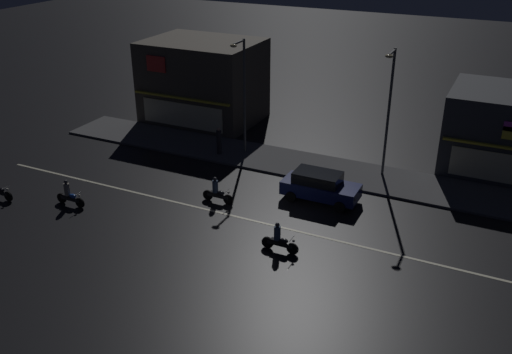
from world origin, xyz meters
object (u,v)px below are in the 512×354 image
(motorcycle_following, at_px, (69,195))
(motorcycle_trailing_far, at_px, (279,239))
(streetlamp_mid, at_px, (389,104))
(streetlamp_west, at_px, (243,89))
(pedestrian_on_sidewalk, at_px, (219,141))
(parked_car_near_kerb, at_px, (320,186))
(motorcycle_lead, at_px, (217,192))
(traffic_cone, at_px, (311,182))

(motorcycle_following, height_order, motorcycle_trailing_far, same)
(streetlamp_mid, xyz_separation_m, motorcycle_trailing_far, (-2.35, -10.35, -4.03))
(streetlamp_west, distance_m, motorcycle_following, 12.49)
(motorcycle_trailing_far, bearing_deg, pedestrian_on_sidewalk, -49.46)
(parked_car_near_kerb, relative_size, motorcycle_trailing_far, 2.26)
(motorcycle_lead, relative_size, motorcycle_trailing_far, 1.00)
(streetlamp_mid, xyz_separation_m, pedestrian_on_sidewalk, (-10.63, -1.31, -3.67))
(streetlamp_west, height_order, pedestrian_on_sidewalk, streetlamp_west)
(motorcycle_lead, height_order, motorcycle_following, same)
(parked_car_near_kerb, xyz_separation_m, motorcycle_lead, (-5.07, -2.73, -0.24))
(pedestrian_on_sidewalk, bearing_deg, parked_car_near_kerb, 106.09)
(parked_car_near_kerb, relative_size, motorcycle_following, 2.26)
(pedestrian_on_sidewalk, distance_m, motorcycle_lead, 6.71)
(pedestrian_on_sidewalk, relative_size, motorcycle_trailing_far, 0.97)
(motorcycle_lead, xyz_separation_m, traffic_cone, (4.05, 4.11, -0.36))
(streetlamp_west, distance_m, traffic_cone, 7.62)
(motorcycle_trailing_far, bearing_deg, streetlamp_mid, -104.76)
(streetlamp_west, height_order, motorcycle_following, streetlamp_west)
(pedestrian_on_sidewalk, height_order, parked_car_near_kerb, pedestrian_on_sidewalk)
(motorcycle_trailing_far, bearing_deg, streetlamp_west, -57.01)
(pedestrian_on_sidewalk, xyz_separation_m, motorcycle_lead, (3.14, -5.91, -0.36))
(streetlamp_mid, bearing_deg, motorcycle_following, -142.91)
(motorcycle_following, distance_m, motorcycle_trailing_far, 12.32)
(pedestrian_on_sidewalk, xyz_separation_m, motorcycle_trailing_far, (8.27, -9.03, -0.36))
(parked_car_near_kerb, xyz_separation_m, motorcycle_following, (-12.24, -6.58, -0.24))
(pedestrian_on_sidewalk, height_order, motorcycle_following, pedestrian_on_sidewalk)
(streetlamp_mid, height_order, motorcycle_following, streetlamp_mid)
(traffic_cone, bearing_deg, parked_car_near_kerb, -53.55)
(pedestrian_on_sidewalk, distance_m, motorcycle_trailing_far, 12.25)
(motorcycle_trailing_far, relative_size, traffic_cone, 3.45)
(traffic_cone, bearing_deg, streetlamp_west, 156.08)
(pedestrian_on_sidewalk, bearing_deg, streetlamp_west, 154.61)
(motorcycle_lead, bearing_deg, pedestrian_on_sidewalk, 120.25)
(motorcycle_following, bearing_deg, pedestrian_on_sidewalk, -113.21)
(motorcycle_trailing_far, distance_m, traffic_cone, 7.31)
(motorcycle_trailing_far, height_order, traffic_cone, motorcycle_trailing_far)
(parked_car_near_kerb, bearing_deg, traffic_cone, 126.45)
(streetlamp_mid, height_order, pedestrian_on_sidewalk, streetlamp_mid)
(motorcycle_lead, relative_size, traffic_cone, 3.45)
(streetlamp_mid, xyz_separation_m, parked_car_near_kerb, (-2.41, -4.50, -3.80))
(motorcycle_following, relative_size, motorcycle_trailing_far, 1.00)
(motorcycle_following, distance_m, traffic_cone, 13.76)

